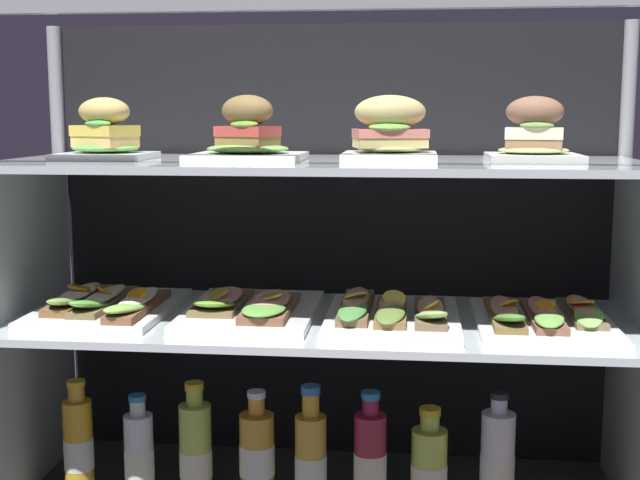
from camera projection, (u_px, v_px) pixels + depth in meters
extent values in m
cylinder|color=gray|center=(63.00, 249.00, 1.98)|extent=(0.03, 0.03, 1.01)
cylinder|color=gray|center=(620.00, 259.00, 1.84)|extent=(0.03, 0.03, 1.01)
cube|color=gray|center=(304.00, 3.00, 1.37)|extent=(1.25, 0.02, 0.02)
cube|color=black|center=(332.00, 245.00, 1.92)|extent=(1.22, 0.01, 0.97)
cube|color=silver|center=(32.00, 401.00, 1.79)|extent=(0.01, 0.44, 0.36)
cube|color=silver|center=(631.00, 424.00, 1.65)|extent=(0.01, 0.44, 0.36)
cube|color=silver|center=(320.00, 321.00, 1.69)|extent=(1.24, 0.46, 0.01)
cube|color=silver|center=(24.00, 239.00, 1.74)|extent=(0.01, 0.44, 0.30)
cube|color=silver|center=(320.00, 164.00, 1.65)|extent=(1.24, 0.46, 0.01)
cube|color=white|center=(106.00, 156.00, 1.69)|extent=(0.17, 0.17, 0.01)
ellipsoid|color=#579646|center=(106.00, 148.00, 1.68)|extent=(0.13, 0.11, 0.02)
cube|color=#DDBB68|center=(105.00, 142.00, 1.68)|extent=(0.13, 0.12, 0.02)
cube|color=#E0C24B|center=(105.00, 131.00, 1.68)|extent=(0.13, 0.12, 0.02)
ellipsoid|color=#509D40|center=(98.00, 124.00, 1.64)|extent=(0.07, 0.05, 0.01)
ellipsoid|color=tan|center=(104.00, 111.00, 1.67)|extent=(0.14, 0.12, 0.05)
cube|color=white|center=(248.00, 157.00, 1.62)|extent=(0.21, 0.21, 0.01)
ellipsoid|color=#6EAF4D|center=(248.00, 149.00, 1.62)|extent=(0.16, 0.13, 0.02)
cube|color=olive|center=(248.00, 142.00, 1.62)|extent=(0.12, 0.11, 0.02)
cube|color=#C0433B|center=(248.00, 131.00, 1.62)|extent=(0.13, 0.11, 0.02)
ellipsoid|color=olive|center=(244.00, 124.00, 1.58)|extent=(0.07, 0.05, 0.02)
ellipsoid|color=brown|center=(247.00, 110.00, 1.61)|extent=(0.13, 0.11, 0.06)
cube|color=white|center=(390.00, 157.00, 1.60)|extent=(0.17, 0.17, 0.02)
ellipsoid|color=#9DB96B|center=(390.00, 148.00, 1.60)|extent=(0.12, 0.10, 0.01)
cube|color=#D8C778|center=(390.00, 143.00, 1.59)|extent=(0.14, 0.11, 0.02)
cube|color=#D87768|center=(390.00, 133.00, 1.59)|extent=(0.15, 0.11, 0.02)
ellipsoid|color=#679D3F|center=(389.00, 127.00, 1.55)|extent=(0.08, 0.05, 0.02)
ellipsoid|color=tan|center=(390.00, 112.00, 1.59)|extent=(0.15, 0.11, 0.06)
cube|color=white|center=(533.00, 158.00, 1.61)|extent=(0.17, 0.17, 0.01)
ellipsoid|color=#A3CC6F|center=(533.00, 150.00, 1.61)|extent=(0.13, 0.11, 0.01)
cube|color=#93654B|center=(534.00, 144.00, 1.61)|extent=(0.11, 0.09, 0.02)
cube|color=beige|center=(534.00, 133.00, 1.61)|extent=(0.11, 0.09, 0.02)
ellipsoid|color=olive|center=(537.00, 125.00, 1.57)|extent=(0.06, 0.03, 0.02)
ellipsoid|color=brown|center=(535.00, 112.00, 1.60)|extent=(0.12, 0.09, 0.06)
cube|color=white|center=(108.00, 309.00, 1.73)|extent=(0.26, 0.35, 0.02)
cube|color=brown|center=(79.00, 300.00, 1.74)|extent=(0.06, 0.25, 0.02)
ellipsoid|color=#8CAD57|center=(63.00, 302.00, 1.66)|extent=(0.06, 0.13, 0.04)
ellipsoid|color=#F1E5C9|center=(78.00, 293.00, 1.74)|extent=(0.05, 0.20, 0.02)
cylinder|color=orange|center=(79.00, 287.00, 1.74)|extent=(0.07, 0.07, 0.02)
cube|color=brown|center=(104.00, 302.00, 1.74)|extent=(0.06, 0.27, 0.01)
ellipsoid|color=#65B144|center=(89.00, 304.00, 1.65)|extent=(0.07, 0.14, 0.05)
ellipsoid|color=#E4ECC1|center=(104.00, 295.00, 1.73)|extent=(0.05, 0.21, 0.01)
cylinder|color=orange|center=(103.00, 291.00, 1.73)|extent=(0.05, 0.05, 0.02)
cube|color=brown|center=(138.00, 306.00, 1.69)|extent=(0.06, 0.26, 0.02)
ellipsoid|color=#91C758|center=(125.00, 308.00, 1.61)|extent=(0.08, 0.14, 0.03)
ellipsoid|color=#F0ECC8|center=(138.00, 298.00, 1.69)|extent=(0.05, 0.21, 0.02)
cylinder|color=orange|center=(137.00, 294.00, 1.68)|extent=(0.05, 0.05, 0.02)
cube|color=white|center=(252.00, 311.00, 1.71)|extent=(0.26, 0.35, 0.02)
cube|color=brown|center=(223.00, 302.00, 1.72)|extent=(0.09, 0.23, 0.01)
ellipsoid|color=#76B438|center=(215.00, 304.00, 1.65)|extent=(0.08, 0.12, 0.04)
ellipsoid|color=pink|center=(222.00, 296.00, 1.72)|extent=(0.07, 0.18, 0.01)
cylinder|color=yellow|center=(217.00, 294.00, 1.69)|extent=(0.06, 0.06, 0.03)
cube|color=brown|center=(270.00, 308.00, 1.67)|extent=(0.09, 0.24, 0.02)
ellipsoid|color=#68A947|center=(264.00, 309.00, 1.59)|extent=(0.09, 0.12, 0.02)
ellipsoid|color=#E59F90|center=(270.00, 300.00, 1.66)|extent=(0.07, 0.19, 0.02)
cylinder|color=yellow|center=(271.00, 296.00, 1.64)|extent=(0.05, 0.05, 0.02)
cube|color=white|center=(393.00, 318.00, 1.66)|extent=(0.26, 0.35, 0.02)
cube|color=brown|center=(356.00, 307.00, 1.68)|extent=(0.06, 0.27, 0.02)
ellipsoid|color=#4E9243|center=(353.00, 310.00, 1.59)|extent=(0.07, 0.14, 0.02)
ellipsoid|color=#E4A182|center=(356.00, 299.00, 1.68)|extent=(0.05, 0.22, 0.02)
cylinder|color=#F8D84B|center=(356.00, 295.00, 1.65)|extent=(0.06, 0.06, 0.02)
cube|color=brown|center=(391.00, 312.00, 1.64)|extent=(0.06, 0.23, 0.01)
ellipsoid|color=olive|center=(390.00, 314.00, 1.57)|extent=(0.07, 0.12, 0.03)
ellipsoid|color=#E39C8E|center=(391.00, 305.00, 1.64)|extent=(0.05, 0.18, 0.02)
cylinder|color=#FEE34C|center=(394.00, 298.00, 1.65)|extent=(0.05, 0.05, 0.03)
cube|color=brown|center=(430.00, 313.00, 1.64)|extent=(0.06, 0.24, 0.01)
ellipsoid|color=#99C562|center=(431.00, 316.00, 1.57)|extent=(0.09, 0.13, 0.05)
ellipsoid|color=#EDA587|center=(430.00, 306.00, 1.64)|extent=(0.05, 0.19, 0.01)
cylinder|color=yellow|center=(431.00, 305.00, 1.60)|extent=(0.05, 0.05, 0.03)
cube|color=white|center=(543.00, 322.00, 1.63)|extent=(0.26, 0.35, 0.01)
cube|color=brown|center=(504.00, 314.00, 1.64)|extent=(0.06, 0.27, 0.01)
ellipsoid|color=#549434|center=(509.00, 318.00, 1.56)|extent=(0.07, 0.14, 0.05)
ellipsoid|color=#E0A58C|center=(504.00, 308.00, 1.64)|extent=(0.05, 0.21, 0.01)
cylinder|color=orange|center=(508.00, 304.00, 1.62)|extent=(0.05, 0.05, 0.02)
cube|color=brown|center=(543.00, 316.00, 1.63)|extent=(0.06, 0.26, 0.01)
ellipsoid|color=#7BB951|center=(549.00, 319.00, 1.55)|extent=(0.07, 0.14, 0.02)
ellipsoid|color=pink|center=(543.00, 308.00, 1.62)|extent=(0.05, 0.21, 0.02)
cylinder|color=orange|center=(545.00, 305.00, 1.60)|extent=(0.04, 0.04, 0.02)
cube|color=brown|center=(581.00, 313.00, 1.65)|extent=(0.06, 0.23, 0.01)
ellipsoid|color=#88C65D|center=(589.00, 315.00, 1.58)|extent=(0.07, 0.12, 0.03)
ellipsoid|color=#E89B81|center=(582.00, 306.00, 1.65)|extent=(0.05, 0.19, 0.02)
cylinder|color=orange|center=(582.00, 302.00, 1.62)|extent=(0.06, 0.06, 0.02)
cylinder|color=gold|center=(79.00, 447.00, 1.75)|extent=(0.06, 0.06, 0.20)
cylinder|color=silver|center=(79.00, 453.00, 1.75)|extent=(0.06, 0.06, 0.06)
cylinder|color=gold|center=(76.00, 393.00, 1.73)|extent=(0.03, 0.03, 0.03)
cylinder|color=gold|center=(76.00, 383.00, 1.73)|extent=(0.04, 0.04, 0.01)
cylinder|color=white|center=(139.00, 455.00, 1.75)|extent=(0.06, 0.06, 0.17)
cylinder|color=white|center=(139.00, 465.00, 1.75)|extent=(0.06, 0.06, 0.07)
cylinder|color=white|center=(138.00, 408.00, 1.73)|extent=(0.03, 0.03, 0.03)
cylinder|color=#2773BA|center=(137.00, 398.00, 1.73)|extent=(0.04, 0.04, 0.01)
cylinder|color=#BACF55|center=(196.00, 450.00, 1.75)|extent=(0.07, 0.07, 0.19)
cylinder|color=white|center=(196.00, 463.00, 1.75)|extent=(0.07, 0.07, 0.06)
cylinder|color=#ADD245|center=(194.00, 398.00, 1.73)|extent=(0.03, 0.03, 0.03)
cylinder|color=gold|center=(194.00, 386.00, 1.73)|extent=(0.04, 0.04, 0.02)
cylinder|color=gold|center=(257.00, 457.00, 1.73)|extent=(0.07, 0.07, 0.18)
cylinder|color=white|center=(257.00, 459.00, 1.73)|extent=(0.07, 0.07, 0.06)
cylinder|color=gold|center=(256.00, 406.00, 1.71)|extent=(0.03, 0.03, 0.04)
cylinder|color=white|center=(256.00, 394.00, 1.71)|extent=(0.04, 0.04, 0.01)
cylinder|color=gold|center=(311.00, 460.00, 1.71)|extent=(0.06, 0.06, 0.18)
cylinder|color=silver|center=(311.00, 468.00, 1.71)|extent=(0.06, 0.06, 0.06)
cylinder|color=gold|center=(311.00, 405.00, 1.69)|extent=(0.03, 0.03, 0.05)
cylinder|color=#3268B9|center=(311.00, 390.00, 1.68)|extent=(0.04, 0.04, 0.02)
cylinder|color=maroon|center=(370.00, 461.00, 1.69)|extent=(0.06, 0.06, 0.19)
cylinder|color=silver|center=(370.00, 472.00, 1.70)|extent=(0.07, 0.07, 0.08)
cylinder|color=maroon|center=(371.00, 407.00, 1.68)|extent=(0.03, 0.03, 0.03)
cylinder|color=#2677B7|center=(371.00, 395.00, 1.67)|extent=(0.04, 0.04, 0.01)
cylinder|color=#C1D452|center=(429.00, 469.00, 1.69)|extent=(0.07, 0.07, 0.16)
cylinder|color=white|center=(429.00, 479.00, 1.69)|extent=(0.07, 0.07, 0.06)
cylinder|color=#B7D74A|center=(430.00, 423.00, 1.68)|extent=(0.04, 0.04, 0.03)
cylinder|color=gold|center=(430.00, 412.00, 1.67)|extent=(0.04, 0.04, 0.02)
cylinder|color=white|center=(497.00, 461.00, 1.68)|extent=(0.07, 0.07, 0.20)
cylinder|color=silver|center=(497.00, 469.00, 1.69)|extent=(0.07, 0.07, 0.06)
cylinder|color=silver|center=(499.00, 406.00, 1.67)|extent=(0.03, 0.03, 0.03)
cylinder|color=black|center=(499.00, 395.00, 1.66)|extent=(0.04, 0.04, 0.01)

